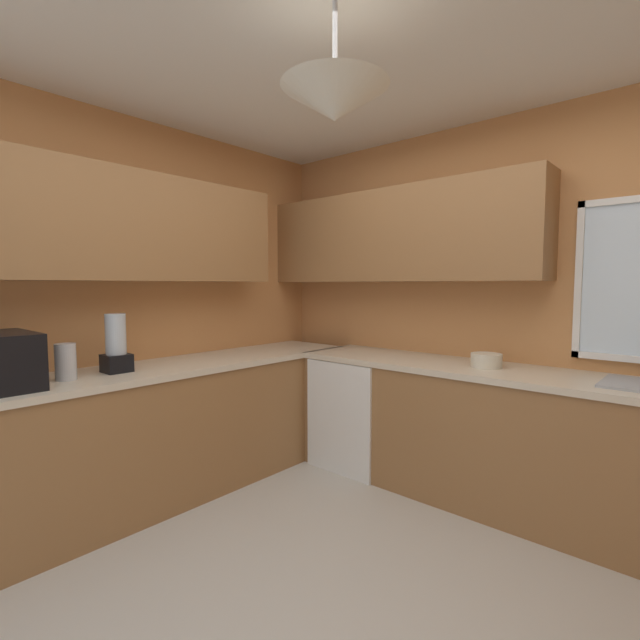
{
  "coord_description": "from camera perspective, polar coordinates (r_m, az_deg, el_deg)",
  "views": [
    {
      "loc": [
        1.2,
        -1.45,
        1.42
      ],
      "look_at": [
        -0.63,
        0.62,
        1.21
      ],
      "focal_mm": 25.4,
      "sensor_mm": 36.0,
      "label": 1
    }
  ],
  "objects": [
    {
      "name": "dishwasher",
      "position": [
        3.69,
        5.14,
        -11.33
      ],
      "size": [
        0.6,
        0.6,
        0.84
      ],
      "primitive_type": "cube",
      "color": "white",
      "rests_on": "ground_plane"
    },
    {
      "name": "blender_appliance",
      "position": [
        3.04,
        -24.31,
        -2.99
      ],
      "size": [
        0.15,
        0.15,
        0.36
      ],
      "color": "black",
      "rests_on": "counter_run_left"
    },
    {
      "name": "bowl",
      "position": [
        3.14,
        20.22,
        -4.8
      ],
      "size": [
        0.2,
        0.2,
        0.09
      ],
      "primitive_type": "cylinder",
      "color": "beige",
      "rests_on": "counter_run_back"
    },
    {
      "name": "kettle",
      "position": [
        2.92,
        -29.39,
        -4.62
      ],
      "size": [
        0.11,
        0.11,
        0.21
      ],
      "primitive_type": "cylinder",
      "color": "#B7B7BC",
      "rests_on": "counter_run_left"
    },
    {
      "name": "ground_plane",
      "position": [
        2.36,
        1.71,
        -32.73
      ],
      "size": [
        8.22,
        8.22,
        0.0
      ],
      "primitive_type": "plane",
      "color": "#B7B2A8"
    },
    {
      "name": "counter_run_back",
      "position": [
        3.21,
        22.12,
        -13.62
      ],
      "size": [
        2.95,
        0.65,
        0.89
      ],
      "color": "olive",
      "rests_on": "ground_plane"
    },
    {
      "name": "counter_run_left",
      "position": [
        3.26,
        -20.44,
        -13.29
      ],
      "size": [
        0.65,
        3.25,
        0.89
      ],
      "color": "olive",
      "rests_on": "ground_plane"
    },
    {
      "name": "room_shell",
      "position": [
        2.5,
        2.92,
        11.77
      ],
      "size": [
        3.86,
        3.64,
        2.63
      ],
      "color": "#C6844C",
      "rests_on": "ground_plane"
    }
  ]
}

